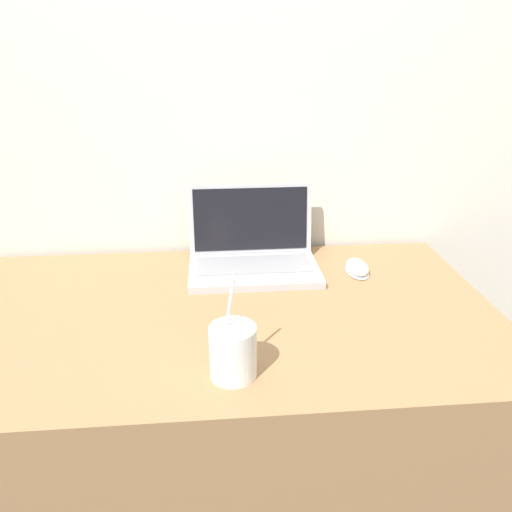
# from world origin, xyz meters

# --- Properties ---
(wall_back) EXTENTS (7.00, 0.04, 2.50)m
(wall_back) POSITION_xyz_m (0.00, 0.79, 1.25)
(wall_back) COLOR silver
(wall_back) RESTS_ON ground_plane
(desk) EXTENTS (1.31, 0.75, 0.75)m
(desk) POSITION_xyz_m (0.00, 0.37, 0.38)
(desk) COLOR #936D47
(desk) RESTS_ON ground_plane
(laptop) EXTENTS (0.35, 0.25, 0.22)m
(laptop) POSITION_xyz_m (0.09, 0.61, 0.80)
(laptop) COLOR #ADADB2
(laptop) RESTS_ON desk
(drink_cup) EXTENTS (0.09, 0.09, 0.21)m
(drink_cup) POSITION_xyz_m (0.01, 0.12, 0.81)
(drink_cup) COLOR white
(drink_cup) RESTS_ON desk
(computer_mouse) EXTENTS (0.06, 0.11, 0.03)m
(computer_mouse) POSITION_xyz_m (0.38, 0.55, 0.77)
(computer_mouse) COLOR white
(computer_mouse) RESTS_ON desk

